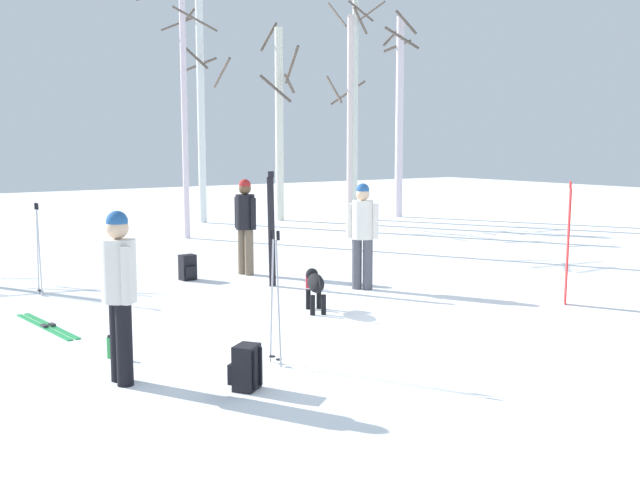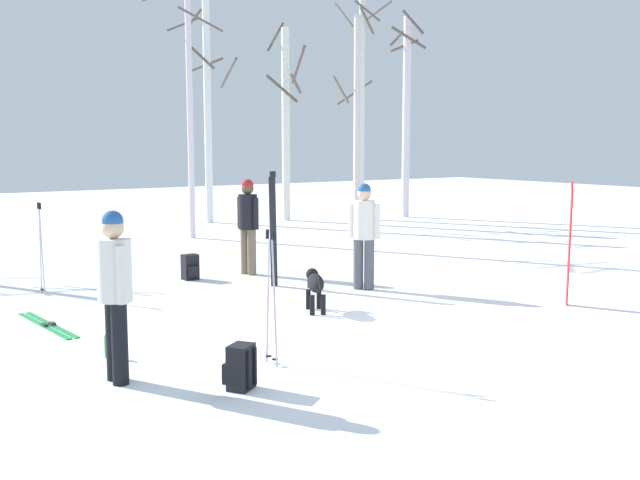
{
  "view_description": "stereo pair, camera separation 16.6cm",
  "coord_description": "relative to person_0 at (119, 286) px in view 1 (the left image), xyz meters",
  "views": [
    {
      "loc": [
        -6.08,
        -7.09,
        2.38
      ],
      "look_at": [
        -0.09,
        1.62,
        1.0
      ],
      "focal_mm": 42.58,
      "sensor_mm": 36.0,
      "label": 1
    },
    {
      "loc": [
        -5.94,
        -7.19,
        2.38
      ],
      "look_at": [
        -0.09,
        1.62,
        1.0
      ],
      "focal_mm": 42.58,
      "sensor_mm": 36.0,
      "label": 2
    }
  ],
  "objects": [
    {
      "name": "person_0",
      "position": [
        0.0,
        0.0,
        0.0
      ],
      "size": [
        0.34,
        0.52,
        1.72
      ],
      "color": "black",
      "rests_on": "ground_plane"
    },
    {
      "name": "backpack_0",
      "position": [
        2.93,
        4.83,
        -0.77
      ],
      "size": [
        0.27,
        0.3,
        0.44
      ],
      "color": "black",
      "rests_on": "ground_plane"
    },
    {
      "name": "person_1",
      "position": [
        4.02,
        4.74,
        0.0
      ],
      "size": [
        0.34,
        0.51,
        1.72
      ],
      "color": "#72604C",
      "rests_on": "ground_plane"
    },
    {
      "name": "birch_tree_6",
      "position": [
        13.13,
        11.25,
        2.3
      ],
      "size": [
        1.38,
        1.39,
        6.33
      ],
      "color": "silver",
      "rests_on": "ground_plane"
    },
    {
      "name": "water_bottle_1",
      "position": [
        4.23,
        3.04,
        -0.86
      ],
      "size": [
        0.07,
        0.07,
        0.25
      ],
      "color": "red",
      "rests_on": "ground_plane"
    },
    {
      "name": "ski_pair_planted_0",
      "position": [
        3.82,
        3.51,
        -0.04
      ],
      "size": [
        0.17,
        0.04,
        1.9
      ],
      "color": "black",
      "rests_on": "ground_plane"
    },
    {
      "name": "birch_tree_4",
      "position": [
        11.47,
        11.59,
        2.18
      ],
      "size": [
        1.45,
        1.24,
        6.3
      ],
      "color": "silver",
      "rests_on": "ground_plane"
    },
    {
      "name": "birch_tree_3",
      "position": [
        9.47,
        12.45,
        2.02
      ],
      "size": [
        1.21,
        1.22,
        5.93
      ],
      "color": "silver",
      "rests_on": "ground_plane"
    },
    {
      "name": "water_bottle_0",
      "position": [
        0.19,
        0.92,
        -0.86
      ],
      "size": [
        0.06,
        0.06,
        0.26
      ],
      "color": "green",
      "rests_on": "ground_plane"
    },
    {
      "name": "ground_plane",
      "position": [
        3.58,
        -0.01,
        -0.98
      ],
      "size": [
        60.0,
        60.0,
        0.0
      ],
      "primitive_type": "plane",
      "color": "white"
    },
    {
      "name": "person_2",
      "position": [
        4.9,
        2.47,
        0.0
      ],
      "size": [
        0.37,
        0.42,
        1.72
      ],
      "color": "#4C4C56",
      "rests_on": "ground_plane"
    },
    {
      "name": "backpack_1",
      "position": [
        0.91,
        -0.87,
        -0.77
      ],
      "size": [
        0.34,
        0.34,
        0.44
      ],
      "color": "black",
      "rests_on": "ground_plane"
    },
    {
      "name": "dog",
      "position": [
        3.37,
        1.56,
        -0.59
      ],
      "size": [
        0.46,
        0.83,
        0.57
      ],
      "color": "black",
      "rests_on": "ground_plane"
    },
    {
      "name": "birch_tree_1",
      "position": [
        5.31,
        10.11,
        2.55
      ],
      "size": [
        1.63,
        1.66,
        6.64
      ],
      "color": "silver",
      "rests_on": "ground_plane"
    },
    {
      "name": "birch_tree_2",
      "position": [
        7.26,
        13.18,
        2.64
      ],
      "size": [
        1.35,
        1.49,
        6.96
      ],
      "color": "white",
      "rests_on": "ground_plane"
    },
    {
      "name": "birch_tree_5",
      "position": [
        11.58,
        11.49,
        3.2
      ],
      "size": [
        1.48,
        1.41,
        7.99
      ],
      "color": "silver",
      "rests_on": "ground_plane"
    },
    {
      "name": "ski_poles_0",
      "position": [
        0.48,
        4.92,
        -0.21
      ],
      "size": [
        0.07,
        0.21,
        1.44
      ],
      "color": "#B2B2BC",
      "rests_on": "ground_plane"
    },
    {
      "name": "ski_pair_planted_2",
      "position": [
        6.62,
        -0.18,
        -0.08
      ],
      "size": [
        0.18,
        0.18,
        1.81
      ],
      "color": "red",
      "rests_on": "ground_plane"
    },
    {
      "name": "ski_poles_1",
      "position": [
        1.58,
        -0.32,
        -0.21
      ],
      "size": [
        0.07,
        0.24,
        1.45
      ],
      "color": "#B2B2BC",
      "rests_on": "ground_plane"
    },
    {
      "name": "ski_pair_lying_0",
      "position": [
        0.0,
        2.77,
        -0.97
      ],
      "size": [
        0.35,
        1.78,
        0.05
      ],
      "color": "green",
      "rests_on": "ground_plane"
    }
  ]
}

